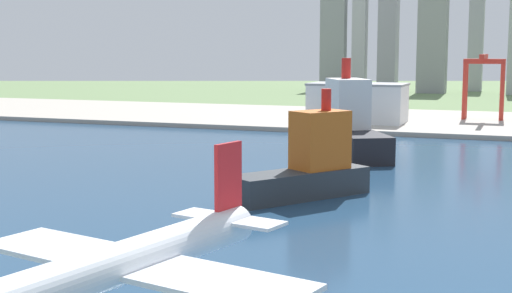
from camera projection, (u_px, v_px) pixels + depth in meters
The scene contains 9 objects.
ground_plane at pixel (350, 177), 242.28m from camera, with size 2400.00×2400.00×0.00m, color #658051.
water_bay at pixel (296, 215), 186.59m from camera, with size 840.00×360.00×0.15m, color navy.
industrial_pier at pixel (426, 122), 418.44m from camera, with size 840.00×140.00×2.50m, color #AAA296.
airplane_landing at pixel (119, 265), 63.84m from camera, with size 35.64×40.70×12.79m.
cargo_ship at pixel (350, 127), 293.83m from camera, with size 43.63×61.01×38.77m.
container_barge at pixel (308, 166), 208.48m from camera, with size 34.30×42.33×30.93m.
port_crane_red at pixel (484, 73), 413.68m from camera, with size 22.81×39.28×37.39m.
warehouse_main at pixel (358, 103), 401.71m from camera, with size 52.77×28.75×21.57m.
distant_skyline at pixel (454, 37), 724.03m from camera, with size 297.06×66.52×158.71m.
Camera 1 is at (54.62, 65.42, 42.14)m, focal length 51.01 mm.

